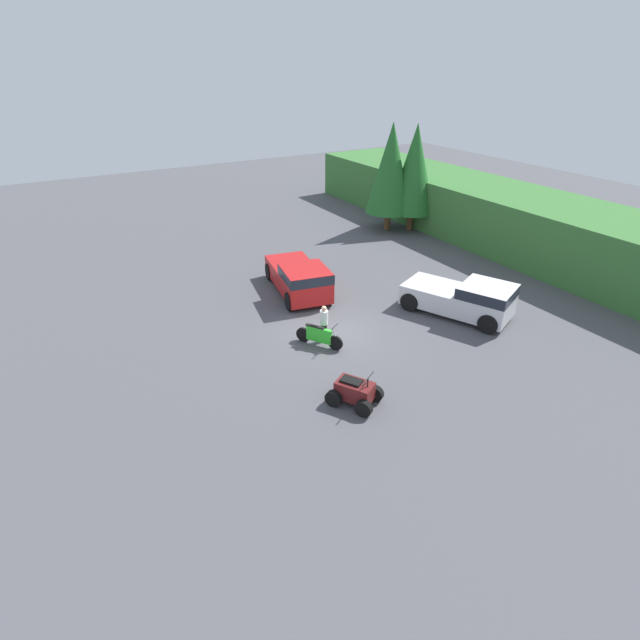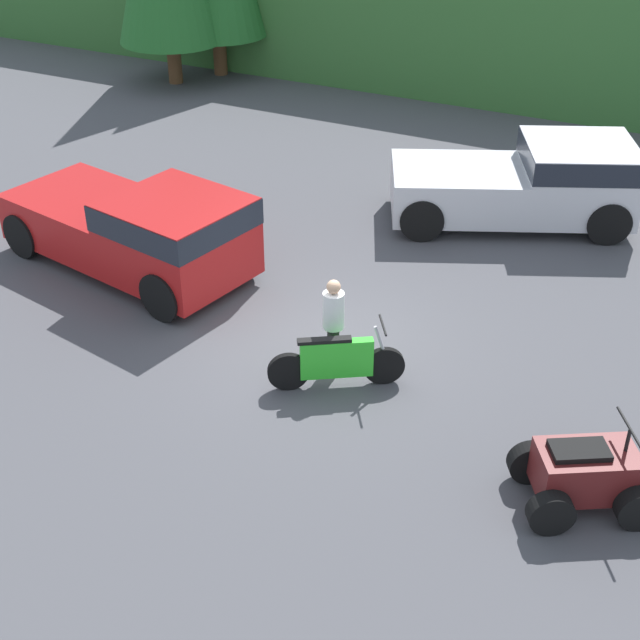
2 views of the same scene
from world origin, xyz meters
TOP-DOWN VIEW (x-y plane):
  - ground_plane at (0.00, 0.00)m, footprint 80.00×80.00m
  - hillside_backdrop at (0.00, 16.00)m, footprint 44.00×6.00m
  - pickup_truck_red at (-4.17, 0.76)m, footprint 5.50×3.18m
  - pickup_truck_second at (1.90, 6.32)m, footprint 5.48×4.03m
  - dirt_bike at (0.79, -1.01)m, footprint 1.91×1.28m
  - quad_atv at (4.87, -1.96)m, footprint 2.14×1.93m
  - rider_person at (0.55, -0.63)m, footprint 0.48×0.48m

SIDE VIEW (x-z plane):
  - ground_plane at x=0.00m, z-range 0.00..0.00m
  - dirt_bike at x=0.79m, z-range -0.10..1.02m
  - quad_atv at x=4.87m, z-range -0.14..1.10m
  - rider_person at x=0.55m, z-range 0.07..1.75m
  - pickup_truck_second at x=1.90m, z-range 0.07..1.84m
  - pickup_truck_red at x=-4.17m, z-range 0.07..1.84m
  - hillside_backdrop at x=0.00m, z-range 0.00..3.42m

